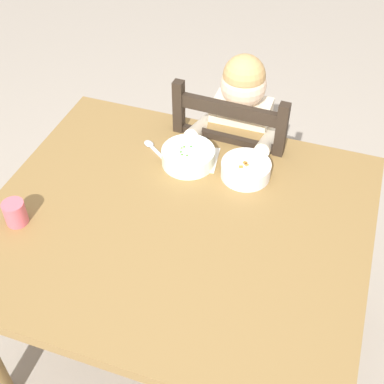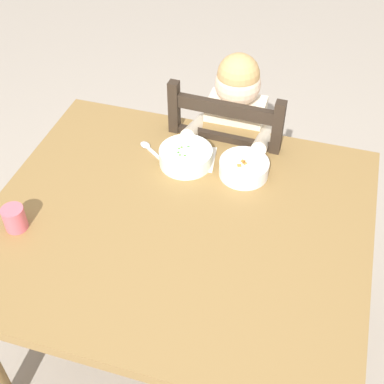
% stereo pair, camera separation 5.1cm
% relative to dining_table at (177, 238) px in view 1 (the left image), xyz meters
% --- Properties ---
extents(ground_plane, '(8.00, 8.00, 0.00)m').
position_rel_dining_table_xyz_m(ground_plane, '(0.00, 0.00, -0.61)').
color(ground_plane, '#A49889').
extents(dining_table, '(1.19, 1.03, 0.70)m').
position_rel_dining_table_xyz_m(dining_table, '(0.00, 0.00, 0.00)').
color(dining_table, olive).
rests_on(dining_table, ground).
extents(dining_chair, '(0.44, 0.44, 0.91)m').
position_rel_dining_table_xyz_m(dining_chair, '(0.05, 0.56, -0.16)').
color(dining_chair, '#2D2219').
rests_on(dining_chair, ground).
extents(child_figure, '(0.32, 0.31, 0.96)m').
position_rel_dining_table_xyz_m(child_figure, '(0.05, 0.56, 0.03)').
color(child_figure, beige).
rests_on(child_figure, ground).
extents(bowl_of_peas, '(0.18, 0.18, 0.06)m').
position_rel_dining_table_xyz_m(bowl_of_peas, '(-0.05, 0.26, 0.12)').
color(bowl_of_peas, white).
rests_on(bowl_of_peas, dining_table).
extents(bowl_of_carrots, '(0.17, 0.17, 0.06)m').
position_rel_dining_table_xyz_m(bowl_of_carrots, '(0.15, 0.26, 0.12)').
color(bowl_of_carrots, white).
rests_on(bowl_of_carrots, dining_table).
extents(spoon, '(0.12, 0.10, 0.01)m').
position_rel_dining_table_xyz_m(spoon, '(-0.20, 0.30, 0.10)').
color(spoon, silver).
rests_on(spoon, dining_table).
extents(drinking_cup, '(0.07, 0.07, 0.08)m').
position_rel_dining_table_xyz_m(drinking_cup, '(-0.46, -0.17, 0.13)').
color(drinking_cup, '#DA5F6E').
rests_on(drinking_cup, dining_table).
extents(paper_napkin, '(0.17, 0.15, 0.00)m').
position_rel_dining_table_xyz_m(paper_napkin, '(-0.03, 0.30, 0.10)').
color(paper_napkin, white).
rests_on(paper_napkin, dining_table).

